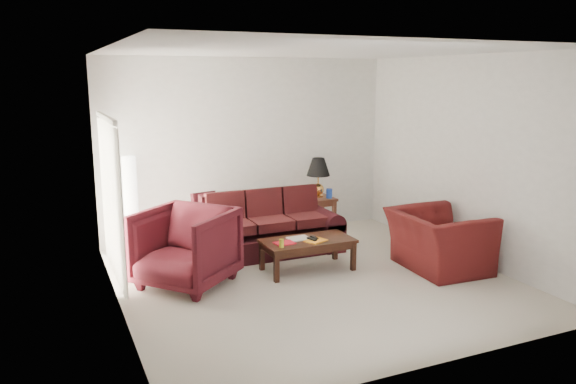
% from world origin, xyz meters
% --- Properties ---
extents(floor, '(5.00, 5.00, 0.00)m').
position_xyz_m(floor, '(0.00, 0.00, 0.00)').
color(floor, beige).
rests_on(floor, ground).
extents(blinds, '(0.10, 2.00, 2.16)m').
position_xyz_m(blinds, '(-2.42, 1.30, 1.08)').
color(blinds, silver).
rests_on(blinds, ground).
extents(sofa, '(2.33, 1.18, 0.92)m').
position_xyz_m(sofa, '(-0.12, 1.33, 0.46)').
color(sofa, black).
rests_on(sofa, ground).
extents(throw_pillow, '(0.42, 0.26, 0.40)m').
position_xyz_m(throw_pillow, '(-0.92, 2.04, 0.70)').
color(throw_pillow, black).
rests_on(throw_pillow, sofa).
extents(end_table, '(0.56, 0.56, 0.61)m').
position_xyz_m(end_table, '(1.12, 2.15, 0.31)').
color(end_table, brown).
rests_on(end_table, ground).
extents(table_lamp, '(0.50, 0.50, 0.68)m').
position_xyz_m(table_lamp, '(1.17, 2.19, 0.96)').
color(table_lamp, gold).
rests_on(table_lamp, end_table).
extents(clock, '(0.16, 0.06, 0.16)m').
position_xyz_m(clock, '(0.94, 1.99, 0.69)').
color(clock, silver).
rests_on(clock, end_table).
extents(blue_canister, '(0.14, 0.14, 0.17)m').
position_xyz_m(blue_canister, '(1.29, 2.00, 0.70)').
color(blue_canister, navy).
rests_on(blue_canister, end_table).
extents(picture_frame, '(0.14, 0.18, 0.06)m').
position_xyz_m(picture_frame, '(1.00, 2.31, 0.70)').
color(picture_frame, silver).
rests_on(picture_frame, end_table).
extents(floor_lamp, '(0.29, 0.29, 1.53)m').
position_xyz_m(floor_lamp, '(-2.03, 2.20, 0.77)').
color(floor_lamp, white).
rests_on(floor_lamp, ground).
extents(armchair_left, '(1.57, 1.57, 1.03)m').
position_xyz_m(armchair_left, '(-1.61, 0.51, 0.51)').
color(armchair_left, '#440F17').
rests_on(armchair_left, ground).
extents(armchair_right, '(1.17, 1.33, 0.83)m').
position_xyz_m(armchair_right, '(1.81, -0.31, 0.41)').
color(armchair_right, '#451010').
rests_on(armchair_right, ground).
extents(coffee_table, '(1.41, 0.99, 0.45)m').
position_xyz_m(coffee_table, '(0.10, 0.39, 0.22)').
color(coffee_table, black).
rests_on(coffee_table, ground).
extents(magazine_red, '(0.28, 0.22, 0.02)m').
position_xyz_m(magazine_red, '(-0.28, 0.35, 0.46)').
color(magazine_red, red).
rests_on(magazine_red, coffee_table).
extents(magazine_white, '(0.31, 0.23, 0.02)m').
position_xyz_m(magazine_white, '(-0.00, 0.46, 0.46)').
color(magazine_white, beige).
rests_on(magazine_white, coffee_table).
extents(magazine_orange, '(0.35, 0.31, 0.02)m').
position_xyz_m(magazine_orange, '(0.17, 0.27, 0.46)').
color(magazine_orange, orange).
rests_on(magazine_orange, coffee_table).
extents(remote_a, '(0.09, 0.18, 0.02)m').
position_xyz_m(remote_a, '(0.12, 0.31, 0.48)').
color(remote_a, black).
rests_on(remote_a, coffee_table).
extents(remote_b, '(0.05, 0.16, 0.02)m').
position_xyz_m(remote_b, '(0.19, 0.37, 0.48)').
color(remote_b, black).
rests_on(remote_b, coffee_table).
extents(yellow_glass, '(0.07, 0.07, 0.11)m').
position_xyz_m(yellow_glass, '(-0.38, 0.21, 0.50)').
color(yellow_glass, gold).
rests_on(yellow_glass, coffee_table).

